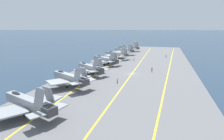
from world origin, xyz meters
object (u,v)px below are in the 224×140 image
at_px(parked_jet_sixth, 116,54).
at_px(crew_blue_vest, 166,56).
at_px(parked_jet_fourth, 89,67).
at_px(parked_jet_second, 27,102).
at_px(parked_jet_third, 69,77).
at_px(crew_white_vest, 134,59).
at_px(parked_jet_fifth, 105,59).
at_px(crew_yellow_vest, 117,80).
at_px(parked_jet_seventh, 124,50).
at_px(parked_jet_eighth, 129,48).
at_px(crew_red_vest, 152,70).

distance_m(parked_jet_sixth, crew_blue_vest, 27.46).
height_order(parked_jet_fourth, parked_jet_sixth, parked_jet_fourth).
bearing_deg(parked_jet_sixth, parked_jet_second, 179.66).
relative_size(parked_jet_third, crew_white_vest, 9.39).
bearing_deg(parked_jet_fifth, crew_yellow_vest, -156.28).
xyz_separation_m(parked_jet_seventh, crew_white_vest, (-21.01, -9.70, -1.64)).
xyz_separation_m(parked_jet_second, parked_jet_eighth, (106.92, -0.93, -0.05)).
xyz_separation_m(crew_white_vest, crew_yellow_vest, (-42.18, -1.48, -0.03)).
height_order(parked_jet_third, parked_jet_fifth, parked_jet_third).
bearing_deg(crew_yellow_vest, parked_jet_eighth, 7.62).
bearing_deg(parked_jet_seventh, parked_jet_sixth, 179.30).
height_order(parked_jet_sixth, crew_white_vest, parked_jet_sixth).
distance_m(parked_jet_third, parked_jet_sixth, 52.09).
bearing_deg(parked_jet_third, parked_jet_second, -177.79).
bearing_deg(parked_jet_sixth, parked_jet_third, 178.74).
bearing_deg(crew_red_vest, parked_jet_fourth, 112.95).
bearing_deg(parked_jet_fifth, crew_red_vest, -116.27).
bearing_deg(parked_jet_fourth, parked_jet_second, -179.17).
xyz_separation_m(parked_jet_fifth, parked_jet_eighth, (53.04, -1.56, 0.04)).
distance_m(parked_jet_third, crew_blue_vest, 67.47).
distance_m(parked_jet_third, crew_white_vest, 50.30).
relative_size(parked_jet_second, parked_jet_sixth, 1.04).
distance_m(parked_jet_second, crew_blue_vest, 84.75).
bearing_deg(parked_jet_seventh, crew_red_vest, -156.03).
xyz_separation_m(parked_jet_fifth, crew_yellow_vest, (-28.30, -12.44, -1.36)).
height_order(parked_jet_fifth, parked_jet_seventh, parked_jet_seventh).
bearing_deg(parked_jet_fourth, parked_jet_sixth, -1.43).
height_order(parked_jet_second, parked_jet_sixth, parked_jet_second).
bearing_deg(crew_white_vest, parked_jet_eighth, 13.50).
distance_m(parked_jet_third, crew_yellow_vest, 14.39).
xyz_separation_m(parked_jet_fifth, parked_jet_sixth, (16.92, -1.04, 0.35)).
bearing_deg(crew_red_vest, crew_blue_vest, -7.81).
bearing_deg(parked_jet_third, crew_yellow_vest, -61.33).
bearing_deg(parked_jet_third, parked_jet_fourth, -0.84).
bearing_deg(parked_jet_second, crew_red_vest, -25.74).
xyz_separation_m(parked_jet_second, parked_jet_fourth, (34.23, 0.50, 0.05)).
bearing_deg(parked_jet_second, parked_jet_fifth, 0.66).
relative_size(parked_jet_fifth, crew_yellow_vest, 9.46).
distance_m(parked_jet_eighth, crew_white_vest, 40.29).
bearing_deg(crew_red_vest, parked_jet_fifth, 63.73).
height_order(crew_white_vest, crew_yellow_vest, crew_white_vest).
relative_size(parked_jet_second, crew_yellow_vest, 9.75).
height_order(parked_jet_third, crew_yellow_vest, parked_jet_third).
bearing_deg(parked_jet_seventh, parked_jet_fourth, 178.81).
xyz_separation_m(parked_jet_third, parked_jet_fifth, (35.16, -0.10, -0.36)).
distance_m(parked_jet_third, parked_jet_seventh, 70.06).
bearing_deg(parked_jet_fifth, parked_jet_eighth, -1.68).
distance_m(parked_jet_fourth, parked_jet_seventh, 54.55).
height_order(parked_jet_fourth, parked_jet_eighth, parked_jet_eighth).
bearing_deg(crew_yellow_vest, crew_white_vest, 2.00).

